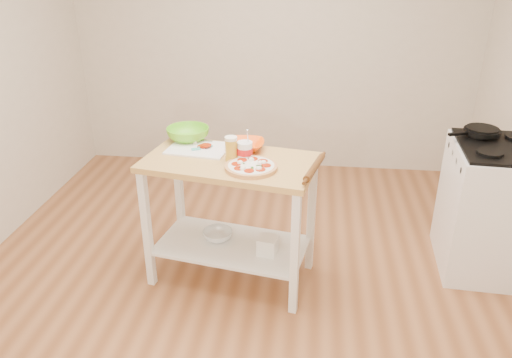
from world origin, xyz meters
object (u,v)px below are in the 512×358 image
Objects in this scene: green_bowl at (188,134)px; prep_island at (231,195)px; beer_pint at (231,149)px; orange_bowl at (246,145)px; shelf_bin at (268,246)px; yogurt_tub at (245,151)px; pizza at (251,166)px; skillet at (481,131)px; cutting_board at (199,148)px; rolling_pin at (315,168)px; knife at (190,138)px; gas_stove at (491,208)px; shelf_glass_bowl at (218,235)px; spatula at (201,148)px.

prep_island is at bearing -42.03° from green_bowl.
orange_bowl is at bearing 70.96° from beer_pint.
green_bowl is 2.42× the size of shelf_bin.
beer_pint is 0.74× the size of yogurt_tub.
green_bowl is at bearing 138.73° from pizza.
green_bowl is at bearing 164.11° from skillet.
beer_pint is 0.09m from yogurt_tub.
rolling_pin is (0.78, -0.27, 0.01)m from cutting_board.
rolling_pin is at bearing -172.55° from skillet.
skillet is at bearing 6.07° from green_bowl.
orange_bowl is at bearing -1.99° from knife.
cutting_board is at bearing 160.76° from rolling_pin.
knife is at bearing 130.64° from cutting_board.
gas_stove is 1.41m from rolling_pin.
green_bowl is 1.41× the size of shelf_glass_bowl.
gas_stove is 4.46× the size of orange_bowl.
rolling_pin is (0.39, 0.01, 0.01)m from pizza.
rolling_pin reaches higher than shelf_glass_bowl.
pizza is 2.64× the size of shelf_bin.
yogurt_tub reaches higher than spatula.
spatula is (-1.91, -0.39, -0.06)m from skillet.
beer_pint reaches higher than pizza.
pizza is at bearing -39.52° from prep_island.
prep_island is 0.33m from yogurt_tub.
prep_island is at bearing -28.21° from knife.
green_bowl is at bearing 163.35° from orange_bowl.
rolling_pin is at bearing -33.03° from orange_bowl.
spatula is 0.22m from green_bowl.
pizza reaches higher than shelf_bin.
orange_bowl is (-1.72, -0.16, 0.46)m from gas_stove.
cutting_board is at bearing -42.82° from knife.
shelf_bin is (0.37, -0.14, 0.03)m from shelf_glass_bowl.
beer_pint is (-0.07, -0.20, 0.05)m from orange_bowl.
rolling_pin is 0.66m from shelf_bin.
gas_stove is at bearing 10.95° from prep_island.
knife is (-0.34, 0.31, 0.27)m from prep_island.
shelf_bin is (0.50, -0.24, -0.59)m from cutting_board.
green_bowl is 0.99m from rolling_pin.
skillet is 3.04× the size of shelf_bin.
rolling_pin reaches higher than shelf_bin.
orange_bowl is at bearing 146.97° from rolling_pin.
yogurt_tub is (0.10, 0.01, 0.32)m from prep_island.
beer_pint reaches higher than prep_island.
cutting_board is at bearing -174.94° from orange_bowl.
cutting_board is 0.32m from orange_bowl.
cutting_board is at bearing 124.14° from spatula.
knife is 2.19× the size of shelf_bin.
skillet reaches higher than pizza.
pizza is 0.32m from orange_bowl.
shelf_bin is (-0.28, 0.03, -0.60)m from rolling_pin.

